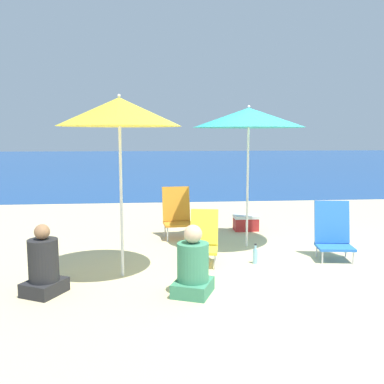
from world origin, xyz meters
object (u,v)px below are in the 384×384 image
(person_seated_far, at_px, (44,267))
(water_bottle, at_px, (255,256))
(beach_chair_orange, at_px, (177,212))
(beach_chair_blue, at_px, (333,232))
(beach_umbrella_teal, at_px, (249,118))
(beach_umbrella_yellow, at_px, (119,112))
(beach_chair_yellow, at_px, (204,238))
(cooler_box, at_px, (246,223))
(person_seated_near, at_px, (193,267))

(person_seated_far, bearing_deg, water_bottle, 46.75)
(beach_chair_orange, height_order, beach_chair_blue, beach_chair_orange)
(beach_umbrella_teal, bearing_deg, water_bottle, -95.40)
(beach_chair_blue, bearing_deg, person_seated_far, -156.24)
(beach_chair_orange, distance_m, person_seated_far, 3.12)
(beach_umbrella_yellow, relative_size, beach_chair_orange, 2.57)
(water_bottle, bearing_deg, beach_chair_yellow, 169.73)
(cooler_box, bearing_deg, beach_chair_blue, -66.39)
(beach_chair_yellow, bearing_deg, water_bottle, 0.02)
(person_seated_near, height_order, water_bottle, person_seated_near)
(beach_chair_yellow, xyz_separation_m, beach_chair_blue, (1.93, 0.03, 0.04))
(person_seated_near, bearing_deg, beach_umbrella_teal, 84.50)
(beach_chair_orange, bearing_deg, beach_chair_blue, -39.69)
(beach_chair_blue, bearing_deg, beach_umbrella_teal, 152.77)
(beach_umbrella_teal, xyz_separation_m, water_bottle, (-0.09, -0.95, -1.97))
(beach_chair_yellow, distance_m, beach_chair_blue, 1.93)
(beach_umbrella_teal, distance_m, cooler_box, 2.28)
(beach_chair_orange, relative_size, cooler_box, 1.94)
(beach_chair_yellow, bearing_deg, cooler_box, 72.37)
(person_seated_near, xyz_separation_m, person_seated_far, (-1.69, 0.17, 0.01))
(beach_umbrella_teal, bearing_deg, beach_umbrella_yellow, -145.67)
(beach_chair_orange, distance_m, person_seated_near, 2.80)
(beach_umbrella_teal, height_order, beach_chair_yellow, beach_umbrella_teal)
(cooler_box, bearing_deg, person_seated_far, -134.69)
(beach_umbrella_teal, relative_size, beach_chair_orange, 2.54)
(beach_chair_orange, xyz_separation_m, person_seated_near, (0.01, -2.79, -0.13))
(beach_chair_orange, height_order, water_bottle, beach_chair_orange)
(beach_umbrella_teal, distance_m, beach_chair_yellow, 2.08)
(beach_umbrella_teal, relative_size, beach_chair_yellow, 3.08)
(beach_chair_orange, relative_size, water_bottle, 3.15)
(beach_umbrella_yellow, bearing_deg, person_seated_far, -146.57)
(beach_chair_orange, bearing_deg, person_seated_near, -94.68)
(person_seated_near, bearing_deg, cooler_box, 89.99)
(beach_chair_blue, xyz_separation_m, cooler_box, (-0.86, 1.98, -0.24))
(cooler_box, bearing_deg, beach_chair_yellow, -117.93)
(beach_umbrella_yellow, bearing_deg, beach_umbrella_teal, 34.33)
(person_seated_near, distance_m, water_bottle, 1.50)
(beach_chair_yellow, bearing_deg, beach_chair_blue, 11.16)
(beach_chair_orange, xyz_separation_m, beach_chair_blue, (2.22, -1.54, -0.06))
(person_seated_near, bearing_deg, beach_chair_blue, 52.19)
(person_seated_far, bearing_deg, cooler_box, 73.01)
(beach_umbrella_yellow, bearing_deg, water_bottle, 11.29)
(beach_chair_blue, bearing_deg, beach_chair_yellow, -171.00)
(person_seated_far, height_order, cooler_box, person_seated_far)
(beach_umbrella_teal, bearing_deg, person_seated_far, -145.94)
(beach_chair_blue, bearing_deg, person_seated_near, -142.17)
(person_seated_far, bearing_deg, beach_chair_yellow, 56.00)
(beach_chair_yellow, relative_size, beach_chair_blue, 0.88)
(beach_chair_yellow, height_order, person_seated_far, person_seated_far)
(beach_chair_orange, height_order, cooler_box, beach_chair_orange)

